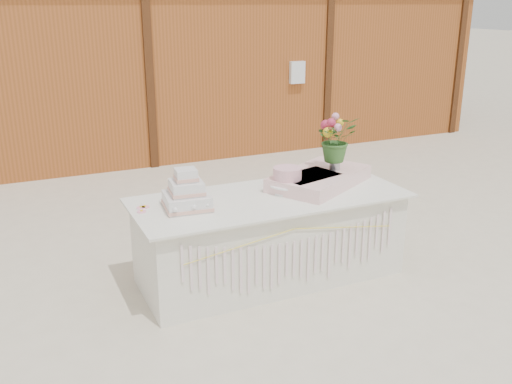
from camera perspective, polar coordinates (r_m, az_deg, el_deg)
ground at (r=5.24m, az=1.38°, el=-8.44°), size 80.00×80.00×0.00m
barn at (r=10.42m, az=-13.61°, el=14.14°), size 12.60×4.60×3.30m
cake_table at (r=5.07m, az=1.44°, el=-4.56°), size 2.40×1.00×0.77m
wedding_cake at (r=4.66m, az=-6.94°, el=-0.30°), size 0.40×0.40×0.33m
pink_cake_stand at (r=5.01m, az=3.15°, el=1.34°), size 0.32×0.32×0.23m
satin_runner at (r=5.27m, az=6.36°, el=1.37°), size 1.14×0.98×0.12m
flower_vase at (r=5.32m, az=7.89°, el=2.90°), size 0.10×0.10×0.13m
bouquet at (r=5.25m, az=8.02°, el=5.78°), size 0.39×0.34×0.42m
loose_flowers at (r=4.63m, az=-10.63°, el=-1.98°), size 0.23×0.38×0.02m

